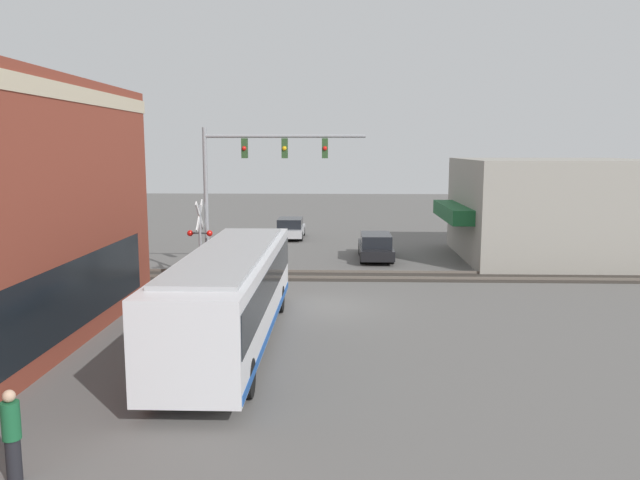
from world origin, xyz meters
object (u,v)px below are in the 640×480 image
city_bus (231,292)px  parked_car_black (376,247)px  crossing_signal (200,233)px  pedestrian_by_lamp (12,435)px  parked_car_silver (290,229)px  pedestrian_at_crossing (231,265)px

city_bus → parked_car_black: (15.34, -5.40, -1.00)m
crossing_signal → parked_car_black: crossing_signal is taller
pedestrian_by_lamp → parked_car_silver: bearing=-4.7°
city_bus → pedestrian_at_crossing: 8.67m
parked_car_black → pedestrian_by_lamp: pedestrian_by_lamp is taller
crossing_signal → pedestrian_by_lamp: crossing_signal is taller
city_bus → parked_car_silver: (23.20, -0.00, -1.03)m
pedestrian_at_crossing → parked_car_silver: bearing=-5.9°
pedestrian_at_crossing → city_bus: bearing=-169.9°
city_bus → parked_car_black: 16.29m
city_bus → pedestrian_by_lamp: 8.85m
city_bus → parked_car_black: size_ratio=2.51×
parked_car_silver → pedestrian_at_crossing: 14.79m
crossing_signal → parked_car_silver: 14.58m
crossing_signal → pedestrian_at_crossing: crossing_signal is taller
city_bus → crossing_signal: size_ratio=3.21×
crossing_signal → parked_car_silver: size_ratio=0.90×
parked_car_silver → pedestrian_by_lamp: (-31.62, 2.61, 0.27)m
parked_car_black → pedestrian_by_lamp: (-23.75, 8.01, 0.25)m
crossing_signal → pedestrian_at_crossing: 2.11m
crossing_signal → pedestrian_at_crossing: (-0.54, -1.49, -1.39)m
parked_car_silver → crossing_signal: bearing=168.0°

